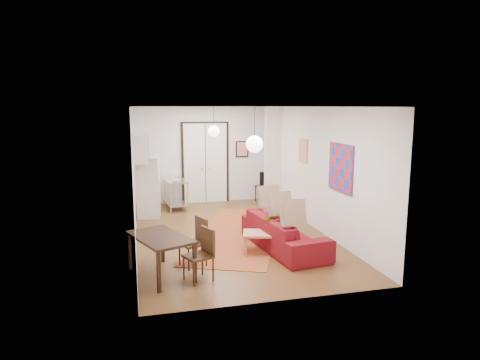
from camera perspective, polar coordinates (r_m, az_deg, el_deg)
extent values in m
plane|color=brown|center=(9.92, -1.30, -7.24)|extent=(7.00, 7.00, 0.00)
cube|color=white|center=(9.48, -1.37, 9.76)|extent=(4.20, 7.00, 0.02)
cube|color=silver|center=(13.00, -4.69, 3.36)|extent=(4.20, 0.02, 2.90)
cube|color=silver|center=(6.28, 5.63, -3.69)|extent=(4.20, 0.02, 2.90)
cube|color=silver|center=(9.37, -13.97, 0.56)|extent=(0.02, 7.00, 2.90)
cube|color=silver|center=(10.25, 10.21, 1.48)|extent=(0.02, 7.00, 2.90)
cube|color=white|center=(12.99, -4.64, 2.24)|extent=(1.44, 0.06, 2.50)
cube|color=silver|center=(12.52, 4.42, 3.11)|extent=(0.50, 0.10, 2.90)
cube|color=silver|center=(10.80, -13.12, 4.21)|extent=(0.35, 1.00, 0.70)
cube|color=red|center=(9.09, 13.30, 1.59)|extent=(0.05, 1.00, 1.00)
cube|color=beige|center=(10.93, 8.44, 3.89)|extent=(0.05, 0.50, 0.60)
cube|color=red|center=(13.19, 0.27, 4.14)|extent=(0.40, 0.03, 0.50)
cube|color=#935A3D|center=(11.29, -13.94, 4.67)|extent=(0.03, 0.44, 0.54)
sphere|color=white|center=(11.46, -3.53, 6.51)|extent=(0.30, 0.30, 0.30)
cylinder|color=black|center=(11.44, -3.55, 8.51)|extent=(0.01, 0.01, 0.50)
sphere|color=white|center=(7.57, 1.95, 4.80)|extent=(0.30, 0.30, 0.30)
cylinder|color=black|center=(7.54, 1.97, 7.83)|extent=(0.01, 0.01, 0.50)
cube|color=#AF562B|center=(9.98, -0.12, -7.10)|extent=(3.34, 4.86, 0.01)
imported|color=maroon|center=(8.89, 5.89, -6.99)|extent=(1.25, 2.49, 0.69)
cube|color=#B18053|center=(8.61, 3.64, -7.14)|extent=(1.06, 0.77, 0.04)
cube|color=#B18053|center=(8.36, 1.26, -9.16)|extent=(0.07, 0.07, 0.38)
cube|color=#B18053|center=(8.61, 6.79, -8.66)|extent=(0.07, 0.07, 0.38)
cube|color=#B18053|center=(8.75, 0.52, -8.28)|extent=(0.07, 0.07, 0.38)
cube|color=#B18053|center=(8.99, 5.83, -7.83)|extent=(0.07, 0.07, 0.38)
imported|color=#346F32|center=(8.57, 4.30, -5.62)|extent=(0.45, 0.41, 0.41)
cube|color=silver|center=(12.33, -8.64, -0.04)|extent=(0.65, 1.14, 0.04)
cube|color=silver|center=(12.46, -8.57, -3.01)|extent=(0.60, 1.10, 0.03)
cylinder|color=silver|center=(11.90, -9.48, -2.44)|extent=(0.04, 0.04, 0.82)
cylinder|color=silver|center=(11.94, -7.25, -2.34)|extent=(0.04, 0.04, 0.82)
cylinder|color=silver|center=(12.88, -9.84, -1.50)|extent=(0.04, 0.04, 0.82)
cylinder|color=silver|center=(12.92, -7.78, -1.41)|extent=(0.04, 0.04, 0.82)
imported|color=silver|center=(12.03, -8.52, -0.08)|extent=(0.21, 0.21, 0.05)
imported|color=teal|center=(12.56, -8.99, 0.61)|extent=(0.09, 0.09, 0.17)
cube|color=silver|center=(11.49, -12.10, -0.98)|extent=(0.64, 0.64, 1.60)
cube|color=black|center=(7.51, -10.60, -7.53)|extent=(1.18, 1.48, 0.05)
cube|color=black|center=(7.05, -12.90, -11.89)|extent=(0.07, 0.07, 0.67)
cube|color=black|center=(7.08, -7.54, -11.62)|extent=(0.07, 0.07, 0.67)
cube|color=black|center=(8.18, -13.07, -8.81)|extent=(0.07, 0.07, 0.67)
cube|color=black|center=(8.21, -8.49, -8.59)|extent=(0.07, 0.07, 0.67)
cube|color=#3C2513|center=(7.97, -6.34, -8.41)|extent=(0.55, 0.54, 0.04)
cube|color=#3C2513|center=(8.08, -6.55, -6.35)|extent=(0.19, 0.39, 0.44)
cylinder|color=#3C2513|center=(7.85, -7.41, -10.37)|extent=(0.03, 0.03, 0.43)
cylinder|color=#3C2513|center=(7.89, -4.86, -10.21)|extent=(0.03, 0.03, 0.43)
cylinder|color=#3C2513|center=(8.19, -7.70, -9.50)|extent=(0.03, 0.03, 0.43)
cylinder|color=#3C2513|center=(8.23, -5.27, -9.35)|extent=(0.03, 0.03, 0.43)
cube|color=#3C2513|center=(7.32, -5.60, -10.09)|extent=(0.55, 0.54, 0.04)
cube|color=#3C2513|center=(7.42, -5.85, -7.83)|extent=(0.19, 0.39, 0.44)
cylinder|color=#3C2513|center=(7.20, -6.76, -12.26)|extent=(0.03, 0.03, 0.43)
cylinder|color=#3C2513|center=(7.25, -3.97, -12.07)|extent=(0.03, 0.03, 0.43)
cylinder|color=#3C2513|center=(7.54, -7.11, -11.23)|extent=(0.03, 0.03, 0.43)
cylinder|color=#3C2513|center=(7.58, -4.45, -11.05)|extent=(0.03, 0.03, 0.43)
cube|color=black|center=(13.05, 3.21, -0.92)|extent=(0.49, 0.49, 0.04)
cube|color=black|center=(13.20, 2.96, 0.35)|extent=(0.45, 0.09, 0.48)
cylinder|color=black|center=(12.86, 2.63, -2.16)|extent=(0.03, 0.03, 0.48)
cylinder|color=black|center=(12.98, 4.26, -2.07)|extent=(0.03, 0.03, 0.48)
cylinder|color=black|center=(13.23, 2.15, -1.82)|extent=(0.03, 0.03, 0.48)
cylinder|color=black|center=(13.34, 3.75, -1.74)|extent=(0.03, 0.03, 0.48)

